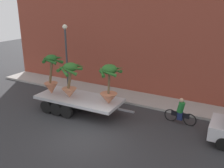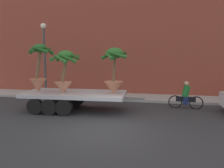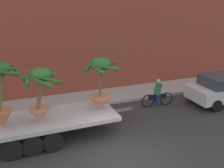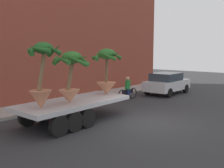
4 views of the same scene
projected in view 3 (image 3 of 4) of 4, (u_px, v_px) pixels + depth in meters
name	position (u px, v px, depth m)	size (l,w,h in m)	color
ground_plane	(123.00, 158.00, 10.44)	(60.00, 60.00, 0.00)	#2D2D30
sidewalk	(81.00, 100.00, 15.82)	(24.00, 2.20, 0.15)	#A39E99
building_facade	(70.00, 11.00, 15.83)	(24.00, 1.20, 9.63)	brown
flatbed_trailer	(46.00, 123.00, 11.54)	(6.34, 2.40, 0.98)	#B7BABF
potted_palm_rear	(101.00, 84.00, 11.91)	(1.50, 1.53, 2.32)	#C17251
potted_palm_middle	(2.00, 97.00, 10.30)	(1.36, 1.42, 2.52)	#C17251
potted_palm_front	(41.00, 93.00, 10.81)	(1.54, 1.62, 2.18)	tan
cyclist	(158.00, 94.00, 14.97)	(1.84, 0.37, 1.54)	black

